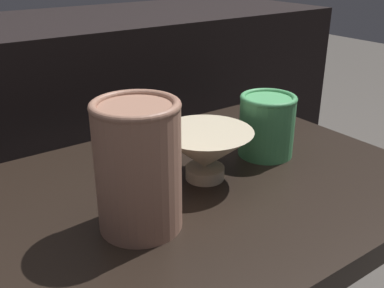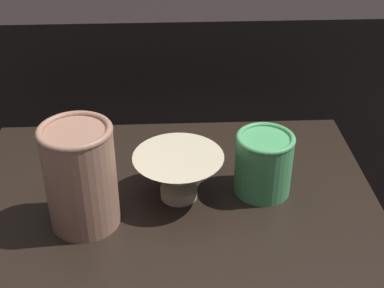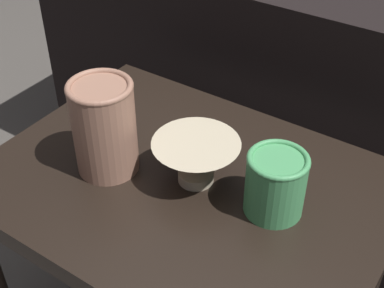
% 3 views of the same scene
% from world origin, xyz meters
% --- Properties ---
extents(table, '(0.73, 0.55, 0.56)m').
position_xyz_m(table, '(0.00, 0.00, 0.50)').
color(table, black).
rests_on(table, ground_plane).
extents(couch_backdrop, '(1.58, 0.50, 0.75)m').
position_xyz_m(couch_backdrop, '(0.00, 0.64, 0.37)').
color(couch_backdrop, black).
rests_on(couch_backdrop, ground_plane).
extents(bowl, '(0.16, 0.16, 0.09)m').
position_xyz_m(bowl, '(0.01, 0.01, 0.61)').
color(bowl, '#C1B293').
rests_on(bowl, table).
extents(vase_textured_left, '(0.12, 0.12, 0.18)m').
position_xyz_m(vase_textured_left, '(-0.15, -0.05, 0.65)').
color(vase_textured_left, '#996B56').
rests_on(vase_textured_left, table).
extents(vase_colorful_right, '(0.10, 0.10, 0.12)m').
position_xyz_m(vase_colorful_right, '(0.16, 0.02, 0.62)').
color(vase_colorful_right, '#47995B').
rests_on(vase_colorful_right, table).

